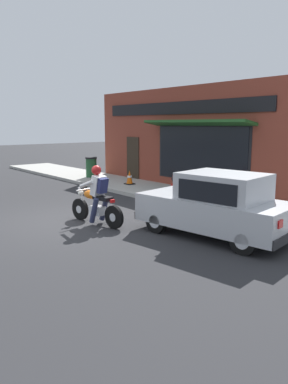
{
  "coord_description": "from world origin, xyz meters",
  "views": [
    {
      "loc": [
        -4.85,
        -9.35,
        2.7
      ],
      "look_at": [
        1.3,
        -1.96,
        0.95
      ],
      "focal_mm": 35.0,
      "sensor_mm": 36.0,
      "label": 1
    }
  ],
  "objects_px": {
    "fire_hydrant": "(175,186)",
    "car_hatchback": "(216,206)",
    "motorcycle_with_rider": "(97,200)",
    "trash_bin": "(91,167)",
    "traffic_cone": "(130,178)"
  },
  "relations": [
    {
      "from": "fire_hydrant",
      "to": "car_hatchback",
      "type": "bearing_deg",
      "value": -120.73
    },
    {
      "from": "motorcycle_with_rider",
      "to": "trash_bin",
      "type": "height_order",
      "value": "motorcycle_with_rider"
    },
    {
      "from": "motorcycle_with_rider",
      "to": "car_hatchback",
      "type": "relative_size",
      "value": 0.51
    },
    {
      "from": "car_hatchback",
      "to": "motorcycle_with_rider",
      "type": "bearing_deg",
      "value": 119.58
    },
    {
      "from": "motorcycle_with_rider",
      "to": "fire_hydrant",
      "type": "relative_size",
      "value": 2.29
    },
    {
      "from": "car_hatchback",
      "to": "fire_hydrant",
      "type": "relative_size",
      "value": 4.5
    },
    {
      "from": "traffic_cone",
      "to": "trash_bin",
      "type": "distance_m",
      "value": 3.01
    },
    {
      "from": "trash_bin",
      "to": "car_hatchback",
      "type": "bearing_deg",
      "value": -105.21
    },
    {
      "from": "traffic_cone",
      "to": "car_hatchback",
      "type": "bearing_deg",
      "value": -111.58
    },
    {
      "from": "car_hatchback",
      "to": "fire_hydrant",
      "type": "height_order",
      "value": "car_hatchback"
    },
    {
      "from": "fire_hydrant",
      "to": "traffic_cone",
      "type": "bearing_deg",
      "value": 78.93
    },
    {
      "from": "motorcycle_with_rider",
      "to": "traffic_cone",
      "type": "bearing_deg",
      "value": 43.95
    },
    {
      "from": "car_hatchback",
      "to": "fire_hydrant",
      "type": "bearing_deg",
      "value": 59.27
    },
    {
      "from": "fire_hydrant",
      "to": "traffic_cone",
      "type": "relative_size",
      "value": 1.47
    },
    {
      "from": "motorcycle_with_rider",
      "to": "traffic_cone",
      "type": "distance_m",
      "value": 6.07
    }
  ]
}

